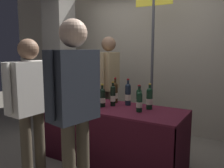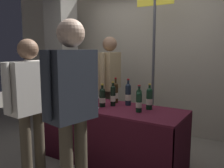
% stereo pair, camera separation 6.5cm
% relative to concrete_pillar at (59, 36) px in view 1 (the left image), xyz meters
% --- Properties ---
extents(ground_plane, '(12.00, 12.00, 0.00)m').
position_rel_concrete_pillar_xyz_m(ground_plane, '(1.66, -0.84, -1.74)').
color(ground_plane, gray).
extents(back_partition, '(7.25, 0.12, 2.90)m').
position_rel_concrete_pillar_xyz_m(back_partition, '(1.66, 0.73, -0.29)').
color(back_partition, '#B2A893').
rests_on(back_partition, ground_plane).
extents(concrete_pillar, '(0.44, 0.44, 3.49)m').
position_rel_concrete_pillar_xyz_m(concrete_pillar, '(0.00, 0.00, 0.00)').
color(concrete_pillar, gray).
rests_on(concrete_pillar, ground_plane).
extents(tasting_table, '(1.88, 0.72, 0.75)m').
position_rel_concrete_pillar_xyz_m(tasting_table, '(1.66, -0.84, -1.22)').
color(tasting_table, '#4C1423').
rests_on(tasting_table, ground_plane).
extents(featured_wine_bottle, '(0.07, 0.07, 0.31)m').
position_rel_concrete_pillar_xyz_m(featured_wine_bottle, '(2.06, -0.89, -0.86)').
color(featured_wine_bottle, black).
rests_on(featured_wine_bottle, tasting_table).
extents(display_bottle_0, '(0.07, 0.07, 0.31)m').
position_rel_concrete_pillar_xyz_m(display_bottle_0, '(0.89, -1.04, -0.86)').
color(display_bottle_0, black).
rests_on(display_bottle_0, tasting_table).
extents(display_bottle_1, '(0.08, 0.08, 0.36)m').
position_rel_concrete_pillar_xyz_m(display_bottle_1, '(1.79, -0.65, -0.84)').
color(display_bottle_1, '#192333').
rests_on(display_bottle_1, tasting_table).
extents(display_bottle_2, '(0.07, 0.07, 0.33)m').
position_rel_concrete_pillar_xyz_m(display_bottle_2, '(0.88, -0.80, -0.85)').
color(display_bottle_2, black).
rests_on(display_bottle_2, tasting_table).
extents(display_bottle_3, '(0.08, 0.08, 0.30)m').
position_rel_concrete_pillar_xyz_m(display_bottle_3, '(1.54, -0.89, -0.86)').
color(display_bottle_3, black).
rests_on(display_bottle_3, tasting_table).
extents(display_bottle_4, '(0.07, 0.07, 0.33)m').
position_rel_concrete_pillar_xyz_m(display_bottle_4, '(1.64, -0.79, -0.85)').
color(display_bottle_4, black).
rests_on(display_bottle_4, tasting_table).
extents(display_bottle_5, '(0.08, 0.08, 0.32)m').
position_rel_concrete_pillar_xyz_m(display_bottle_5, '(0.98, -0.63, -0.86)').
color(display_bottle_5, black).
rests_on(display_bottle_5, tasting_table).
extents(display_bottle_6, '(0.08, 0.08, 0.33)m').
position_rel_concrete_pillar_xyz_m(display_bottle_6, '(2.12, -0.70, -0.85)').
color(display_bottle_6, black).
rests_on(display_bottle_6, tasting_table).
extents(display_bottle_7, '(0.07, 0.07, 0.30)m').
position_rel_concrete_pillar_xyz_m(display_bottle_7, '(1.98, -0.70, -0.87)').
color(display_bottle_7, black).
rests_on(display_bottle_7, tasting_table).
extents(display_bottle_8, '(0.07, 0.07, 0.35)m').
position_rel_concrete_pillar_xyz_m(display_bottle_8, '(1.58, -0.61, -0.84)').
color(display_bottle_8, '#38230F').
rests_on(display_bottle_8, tasting_table).
extents(wine_glass_near_vendor, '(0.06, 0.06, 0.14)m').
position_rel_concrete_pillar_xyz_m(wine_glass_near_vendor, '(1.52, -0.99, -0.89)').
color(wine_glass_near_vendor, silver).
rests_on(wine_glass_near_vendor, tasting_table).
extents(wine_glass_mid, '(0.07, 0.07, 0.13)m').
position_rel_concrete_pillar_xyz_m(wine_glass_mid, '(0.96, -0.86, -0.90)').
color(wine_glass_mid, silver).
rests_on(wine_glass_mid, tasting_table).
extents(flower_vase, '(0.09, 0.09, 0.41)m').
position_rel_concrete_pillar_xyz_m(flower_vase, '(1.25, -0.64, -0.86)').
color(flower_vase, silver).
rests_on(flower_vase, tasting_table).
extents(vendor_presenter, '(0.27, 0.61, 1.69)m').
position_rel_concrete_pillar_xyz_m(vendor_presenter, '(1.19, -0.16, -0.72)').
color(vendor_presenter, '#4C4233').
rests_on(vendor_presenter, ground_plane).
extents(taster_foreground_right, '(0.24, 0.62, 1.61)m').
position_rel_concrete_pillar_xyz_m(taster_foreground_right, '(1.13, -1.70, -0.78)').
color(taster_foreground_right, '#4C4233').
rests_on(taster_foreground_right, ground_plane).
extents(taster_foreground_left, '(0.29, 0.58, 1.75)m').
position_rel_concrete_pillar_xyz_m(taster_foreground_left, '(1.87, -1.84, -0.68)').
color(taster_foreground_left, '#4C4233').
rests_on(taster_foreground_left, ground_plane).
extents(booth_signpost, '(0.60, 0.04, 2.35)m').
position_rel_concrete_pillar_xyz_m(booth_signpost, '(1.82, 0.15, -0.30)').
color(booth_signpost, '#47474C').
rests_on(booth_signpost, ground_plane).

